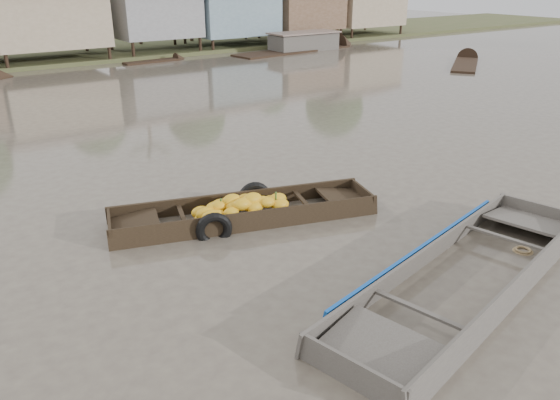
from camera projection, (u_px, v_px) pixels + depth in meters
ground at (305, 262)px, 10.72m from camera, size 120.00×120.00×0.00m
riverbank at (44, 9)px, 35.22m from camera, size 120.00×12.47×10.22m
banana_boat at (241, 212)px, 12.51m from camera, size 6.25×3.18×0.86m
viewer_boat at (466, 280)px, 9.99m from camera, size 7.65×3.49×0.60m
distant_boats at (234, 56)px, 35.49m from camera, size 45.24×15.99×1.38m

